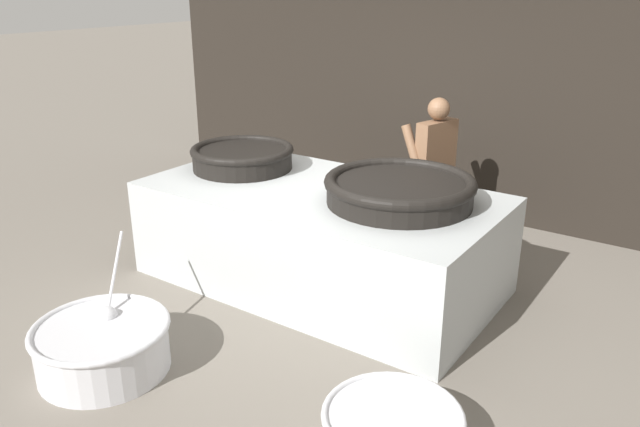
{
  "coord_description": "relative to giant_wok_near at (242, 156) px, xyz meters",
  "views": [
    {
      "loc": [
        3.08,
        -4.45,
        2.74
      ],
      "look_at": [
        0.0,
        0.0,
        0.69
      ],
      "focal_mm": 35.0,
      "sensor_mm": 36.0,
      "label": 1
    }
  ],
  "objects": [
    {
      "name": "giant_wok_near",
      "position": [
        0.0,
        0.0,
        0.0
      ],
      "size": [
        1.04,
        1.04,
        0.23
      ],
      "color": "black",
      "rests_on": "hearth_platform"
    },
    {
      "name": "hearth_platform",
      "position": [
        1.04,
        -0.12,
        -0.59
      ],
      "size": [
        3.26,
        1.73,
        0.93
      ],
      "color": "#B2B7B7",
      "rests_on": "ground_plane"
    },
    {
      "name": "cook",
      "position": [
        1.54,
        1.25,
        -0.18
      ],
      "size": [
        0.46,
        0.65,
        1.62
      ],
      "rotation": [
        0.0,
        0.0,
        2.88
      ],
      "color": "brown",
      "rests_on": "ground_plane"
    },
    {
      "name": "back_wall",
      "position": [
        1.04,
        2.53,
        0.99
      ],
      "size": [
        8.26,
        0.24,
        4.08
      ],
      "primitive_type": "cube",
      "color": "black",
      "rests_on": "ground_plane"
    },
    {
      "name": "ground_plane",
      "position": [
        1.04,
        -0.12,
        -1.05
      ],
      "size": [
        60.0,
        60.0,
        0.0
      ],
      "primitive_type": "plane",
      "color": "slate"
    },
    {
      "name": "giant_wok_far",
      "position": [
        1.8,
        -0.03,
        0.0
      ],
      "size": [
        1.3,
        1.3,
        0.24
      ],
      "color": "black",
      "rests_on": "hearth_platform"
    },
    {
      "name": "prep_bowl_vegetables",
      "position": [
        0.55,
        -2.23,
        -0.84
      ],
      "size": [
        1.01,
        1.15,
        0.79
      ],
      "color": "silver",
      "rests_on": "ground_plane"
    }
  ]
}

